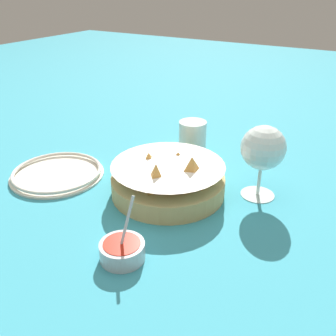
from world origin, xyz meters
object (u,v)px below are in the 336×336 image
side_plate (57,173)px  food_basket (168,180)px  sauce_cup (122,250)px  beer_mug (193,139)px  wine_glass (263,150)px

side_plate → food_basket: bearing=-75.9°
sauce_cup → beer_mug: (0.42, 0.09, 0.02)m
sauce_cup → side_plate: size_ratio=0.48×
sauce_cup → wine_glass: size_ratio=0.66×
food_basket → side_plate: bearing=104.1°
sauce_cup → wine_glass: bearing=-22.0°
food_basket → sauce_cup: bearing=-168.9°
wine_glass → food_basket: bearing=118.2°
food_basket → wine_glass: 0.20m
sauce_cup → beer_mug: 0.43m
beer_mug → side_plate: bearing=141.6°
wine_glass → sauce_cup: bearing=158.0°
food_basket → beer_mug: (0.20, 0.05, 0.01)m
beer_mug → sauce_cup: bearing=-167.9°
sauce_cup → beer_mug: sauce_cup is taller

